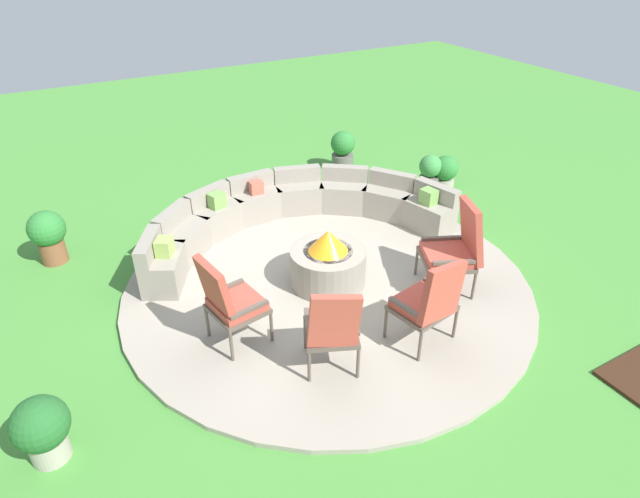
{
  "coord_description": "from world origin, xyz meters",
  "views": [
    {
      "loc": [
        -2.87,
        -4.81,
        4.0
      ],
      "look_at": [
        0.0,
        0.2,
        0.45
      ],
      "focal_mm": 30.11,
      "sensor_mm": 36.0,
      "label": 1
    }
  ],
  "objects_px": {
    "lounge_chair_back_left": "(430,300)",
    "potted_plant_3": "(445,173)",
    "potted_plant_0": "(430,174)",
    "lounge_chair_front_left": "(229,300)",
    "potted_plant_1": "(48,234)",
    "potted_plant_4": "(42,428)",
    "fire_pit": "(328,263)",
    "lounge_chair_back_right": "(456,247)",
    "potted_plant_2": "(343,150)",
    "lounge_chair_front_right": "(332,327)",
    "curved_stone_bench": "(289,213)"
  },
  "relations": [
    {
      "from": "lounge_chair_front_left",
      "to": "lounge_chair_front_right",
      "type": "height_order",
      "value": "lounge_chair_front_left"
    },
    {
      "from": "lounge_chair_back_right",
      "to": "potted_plant_1",
      "type": "bearing_deg",
      "value": 77.74
    },
    {
      "from": "lounge_chair_front_right",
      "to": "lounge_chair_back_left",
      "type": "relative_size",
      "value": 0.96
    },
    {
      "from": "curved_stone_bench",
      "to": "potted_plant_0",
      "type": "relative_size",
      "value": 6.31
    },
    {
      "from": "potted_plant_1",
      "to": "curved_stone_bench",
      "type": "bearing_deg",
      "value": -16.17
    },
    {
      "from": "potted_plant_4",
      "to": "lounge_chair_back_right",
      "type": "bearing_deg",
      "value": 2.11
    },
    {
      "from": "potted_plant_0",
      "to": "fire_pit",
      "type": "bearing_deg",
      "value": -152.61
    },
    {
      "from": "fire_pit",
      "to": "lounge_chair_back_right",
      "type": "xyz_separation_m",
      "value": [
        1.3,
        -0.84,
        0.28
      ]
    },
    {
      "from": "lounge_chair_front_left",
      "to": "lounge_chair_back_left",
      "type": "bearing_deg",
      "value": 51.24
    },
    {
      "from": "lounge_chair_back_left",
      "to": "potted_plant_3",
      "type": "relative_size",
      "value": 1.61
    },
    {
      "from": "potted_plant_1",
      "to": "potted_plant_4",
      "type": "height_order",
      "value": "potted_plant_1"
    },
    {
      "from": "lounge_chair_back_left",
      "to": "potted_plant_3",
      "type": "bearing_deg",
      "value": 36.09
    },
    {
      "from": "lounge_chair_front_left",
      "to": "curved_stone_bench",
      "type": "bearing_deg",
      "value": 129.9
    },
    {
      "from": "lounge_chair_front_right",
      "to": "potted_plant_4",
      "type": "relative_size",
      "value": 1.58
    },
    {
      "from": "lounge_chair_back_left",
      "to": "potted_plant_0",
      "type": "relative_size",
      "value": 1.52
    },
    {
      "from": "potted_plant_2",
      "to": "lounge_chair_front_left",
      "type": "bearing_deg",
      "value": -135.39
    },
    {
      "from": "lounge_chair_back_right",
      "to": "potted_plant_2",
      "type": "height_order",
      "value": "lounge_chair_back_right"
    },
    {
      "from": "curved_stone_bench",
      "to": "potted_plant_0",
      "type": "height_order",
      "value": "curved_stone_bench"
    },
    {
      "from": "potted_plant_3",
      "to": "potted_plant_4",
      "type": "relative_size",
      "value": 1.02
    },
    {
      "from": "potted_plant_2",
      "to": "curved_stone_bench",
      "type": "bearing_deg",
      "value": -139.79
    },
    {
      "from": "fire_pit",
      "to": "lounge_chair_front_right",
      "type": "relative_size",
      "value": 0.92
    },
    {
      "from": "fire_pit",
      "to": "lounge_chair_back_left",
      "type": "relative_size",
      "value": 0.88
    },
    {
      "from": "potted_plant_0",
      "to": "potted_plant_2",
      "type": "relative_size",
      "value": 0.96
    },
    {
      "from": "potted_plant_3",
      "to": "potted_plant_4",
      "type": "distance_m",
      "value": 6.92
    },
    {
      "from": "lounge_chair_back_right",
      "to": "potted_plant_0",
      "type": "distance_m",
      "value": 2.79
    },
    {
      "from": "potted_plant_1",
      "to": "potted_plant_2",
      "type": "bearing_deg",
      "value": 8.33
    },
    {
      "from": "lounge_chair_front_left",
      "to": "potted_plant_2",
      "type": "distance_m",
      "value": 5.09
    },
    {
      "from": "curved_stone_bench",
      "to": "potted_plant_4",
      "type": "height_order",
      "value": "curved_stone_bench"
    },
    {
      "from": "lounge_chair_front_left",
      "to": "potted_plant_2",
      "type": "height_order",
      "value": "lounge_chair_front_left"
    },
    {
      "from": "lounge_chair_front_left",
      "to": "potted_plant_1",
      "type": "bearing_deg",
      "value": -161.54
    },
    {
      "from": "fire_pit",
      "to": "lounge_chair_back_right",
      "type": "distance_m",
      "value": 1.57
    },
    {
      "from": "lounge_chair_front_left",
      "to": "potted_plant_1",
      "type": "distance_m",
      "value": 3.19
    },
    {
      "from": "lounge_chair_front_left",
      "to": "potted_plant_3",
      "type": "distance_m",
      "value": 4.93
    },
    {
      "from": "curved_stone_bench",
      "to": "potted_plant_2",
      "type": "height_order",
      "value": "potted_plant_2"
    },
    {
      "from": "potted_plant_1",
      "to": "potted_plant_4",
      "type": "bearing_deg",
      "value": -97.43
    },
    {
      "from": "curved_stone_bench",
      "to": "potted_plant_3",
      "type": "distance_m",
      "value": 2.91
    },
    {
      "from": "curved_stone_bench",
      "to": "potted_plant_2",
      "type": "bearing_deg",
      "value": 40.21
    },
    {
      "from": "lounge_chair_front_right",
      "to": "potted_plant_0",
      "type": "distance_m",
      "value": 4.56
    },
    {
      "from": "curved_stone_bench",
      "to": "potted_plant_4",
      "type": "distance_m",
      "value": 4.35
    },
    {
      "from": "fire_pit",
      "to": "potted_plant_2",
      "type": "xyz_separation_m",
      "value": [
        2.15,
        3.12,
        0.03
      ]
    },
    {
      "from": "lounge_chair_front_right",
      "to": "potted_plant_3",
      "type": "xyz_separation_m",
      "value": [
        3.85,
        2.73,
        -0.23
      ]
    },
    {
      "from": "curved_stone_bench",
      "to": "lounge_chair_front_right",
      "type": "xyz_separation_m",
      "value": [
        -0.94,
        -2.8,
        0.26
      ]
    },
    {
      "from": "lounge_chair_back_right",
      "to": "potted_plant_3",
      "type": "relative_size",
      "value": 1.74
    },
    {
      "from": "lounge_chair_front_left",
      "to": "lounge_chair_front_right",
      "type": "distance_m",
      "value": 1.14
    },
    {
      "from": "potted_plant_3",
      "to": "potted_plant_0",
      "type": "bearing_deg",
      "value": 161.4
    },
    {
      "from": "lounge_chair_back_left",
      "to": "potted_plant_3",
      "type": "distance_m",
      "value": 3.99
    },
    {
      "from": "curved_stone_bench",
      "to": "potted_plant_0",
      "type": "distance_m",
      "value": 2.65
    },
    {
      "from": "potted_plant_4",
      "to": "lounge_chair_back_left",
      "type": "bearing_deg",
      "value": -7.3
    },
    {
      "from": "fire_pit",
      "to": "lounge_chair_front_left",
      "type": "bearing_deg",
      "value": -162.82
    },
    {
      "from": "curved_stone_bench",
      "to": "lounge_chair_front_left",
      "type": "xyz_separation_m",
      "value": [
        -1.66,
        -1.91,
        0.28
      ]
    }
  ]
}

